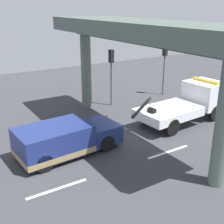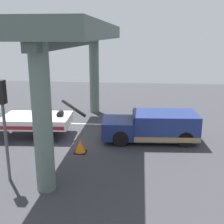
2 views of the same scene
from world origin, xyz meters
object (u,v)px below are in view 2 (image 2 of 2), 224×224
Objects in this scene: tow_truck_white at (3,115)px; traffic_cone_orange at (80,146)px; traffic_light_near at (2,109)px; towed_van_green at (154,127)px.

traffic_cone_orange is (-4.94, 2.09, -0.87)m from tow_truck_white.
traffic_light_near is 4.66m from traffic_cone_orange.
traffic_light_near reaches higher than traffic_cone_orange.
towed_van_green is 4.33m from traffic_cone_orange.
traffic_light_near reaches higher than tow_truck_white.
traffic_light_near is (6.03, 5.22, 2.20)m from towed_van_green.
towed_van_green reaches higher than traffic_cone_orange.
traffic_light_near reaches higher than towed_van_green.
traffic_cone_orange is at bearing 157.03° from tow_truck_white.
tow_truck_white is 1.80× the size of traffic_light_near.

